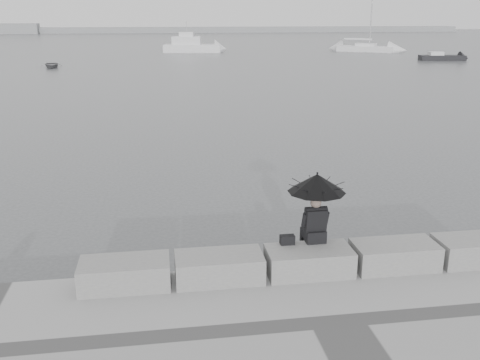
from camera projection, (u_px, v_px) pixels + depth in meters
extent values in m
plane|color=#424447|center=(301.00, 286.00, 10.69)|extent=(360.00, 360.00, 0.00)
cube|color=slate|center=(125.00, 274.00, 9.55)|extent=(1.60, 0.80, 0.50)
cube|color=slate|center=(219.00, 267.00, 9.80)|extent=(1.60, 0.80, 0.50)
cube|color=slate|center=(309.00, 261.00, 10.04)|extent=(1.60, 0.80, 0.50)
cube|color=slate|center=(394.00, 255.00, 10.28)|extent=(1.60, 0.80, 0.50)
cube|color=slate|center=(476.00, 250.00, 10.53)|extent=(1.60, 0.80, 0.50)
sphere|color=#726056|center=(316.00, 203.00, 10.11)|extent=(0.21, 0.21, 0.21)
cylinder|color=black|center=(316.00, 199.00, 10.08)|extent=(0.02, 0.02, 1.00)
cone|color=black|center=(317.00, 183.00, 9.98)|extent=(1.10, 1.10, 0.35)
sphere|color=black|center=(317.00, 173.00, 9.93)|extent=(0.04, 0.04, 0.04)
cube|color=black|center=(287.00, 240.00, 10.16)|extent=(0.28, 0.16, 0.18)
cube|color=gray|center=(165.00, 30.00, 156.80)|extent=(180.00, 6.00, 1.60)
cube|color=silver|center=(366.00, 49.00, 77.39)|extent=(8.00, 6.61, 0.90)
cube|color=silver|center=(366.00, 45.00, 77.21)|extent=(3.24, 2.93, 0.50)
cylinder|color=#9E9EA0|center=(369.00, 2.00, 75.47)|extent=(0.16, 0.16, 12.00)
cylinder|color=#9E9EA0|center=(366.00, 40.00, 77.01)|extent=(3.78, 2.69, 0.10)
cube|color=silver|center=(192.00, 49.00, 76.29)|extent=(8.38, 4.06, 1.20)
cube|color=silver|center=(192.00, 41.00, 75.96)|extent=(4.32, 2.82, 1.20)
cube|color=silver|center=(192.00, 34.00, 75.69)|extent=(2.24, 1.90, 0.60)
cylinder|color=#9E9EA0|center=(192.00, 26.00, 75.37)|extent=(0.08, 0.08, 1.60)
cube|color=black|center=(442.00, 58.00, 62.84)|extent=(5.37, 2.30, 0.70)
cube|color=silver|center=(442.00, 54.00, 62.69)|extent=(1.71, 1.40, 0.50)
imported|color=slate|center=(52.00, 65.00, 54.28)|extent=(3.28, 1.93, 0.52)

